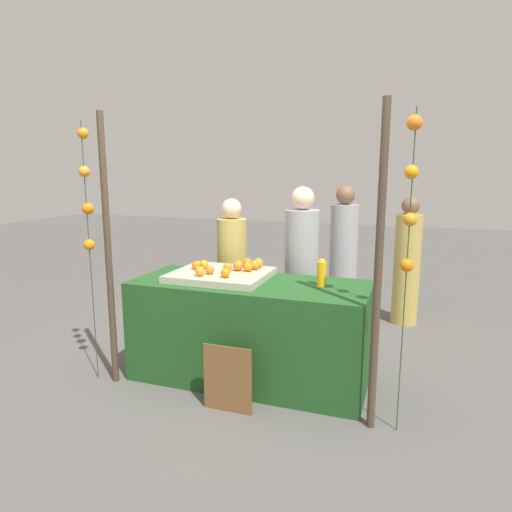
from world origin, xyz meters
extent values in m
plane|color=#565451|center=(0.00, 0.00, 0.00)|extent=(24.00, 24.00, 0.00)
cube|color=#1E4C1E|center=(0.00, 0.00, 0.44)|extent=(2.03, 0.84, 0.88)
cube|color=#B2AD99|center=(-0.29, 0.04, 0.91)|extent=(0.83, 0.71, 0.06)
sphere|color=orange|center=(-0.04, 0.22, 0.98)|extent=(0.08, 0.08, 0.08)
sphere|color=orange|center=(-0.50, 0.12, 0.98)|extent=(0.08, 0.08, 0.08)
sphere|color=orange|center=(-0.55, 0.06, 0.97)|extent=(0.07, 0.07, 0.07)
sphere|color=orange|center=(-0.16, 0.13, 0.98)|extent=(0.09, 0.09, 0.09)
sphere|color=orange|center=(-0.34, -0.08, 0.98)|extent=(0.08, 0.08, 0.08)
sphere|color=orange|center=(-0.16, -0.15, 0.98)|extent=(0.08, 0.08, 0.08)
sphere|color=orange|center=(-0.23, 0.05, 0.98)|extent=(0.08, 0.08, 0.08)
sphere|color=orange|center=(-0.07, 0.13, 0.98)|extent=(0.08, 0.08, 0.08)
sphere|color=orange|center=(-0.13, 0.27, 0.98)|extent=(0.09, 0.09, 0.09)
sphere|color=orange|center=(-0.39, -0.17, 0.98)|extent=(0.08, 0.08, 0.08)
sphere|color=orange|center=(-0.03, 0.31, 0.98)|extent=(0.09, 0.09, 0.09)
cylinder|color=#F8A616|center=(0.60, 0.06, 0.98)|extent=(0.08, 0.08, 0.21)
cylinder|color=yellow|center=(0.60, 0.06, 1.09)|extent=(0.04, 0.04, 0.02)
cube|color=brown|center=(0.04, -0.61, 0.26)|extent=(0.39, 0.01, 0.54)
cube|color=black|center=(0.04, -0.60, 0.26)|extent=(0.37, 0.02, 0.51)
cylinder|color=tan|center=(-0.47, 0.74, 0.67)|extent=(0.31, 0.31, 1.33)
sphere|color=beige|center=(-0.47, 0.74, 1.43)|extent=(0.21, 0.21, 0.21)
cylinder|color=#99999E|center=(0.27, 0.74, 0.72)|extent=(0.33, 0.33, 1.44)
sphere|color=beige|center=(0.27, 0.74, 1.56)|extent=(0.23, 0.23, 0.23)
cylinder|color=tan|center=(1.24, 2.01, 0.66)|extent=(0.30, 0.30, 1.31)
sphere|color=brown|center=(1.24, 2.01, 1.42)|extent=(0.21, 0.21, 0.21)
cylinder|color=#99999E|center=(0.52, 1.83, 0.71)|extent=(0.33, 0.33, 1.42)
sphere|color=brown|center=(0.52, 1.83, 1.54)|extent=(0.22, 0.22, 0.22)
cylinder|color=#473828|center=(-1.09, -0.46, 1.14)|extent=(0.06, 0.06, 2.29)
cylinder|color=#473828|center=(1.09, -0.46, 1.14)|extent=(0.06, 0.06, 2.29)
cylinder|color=#2D4C23|center=(-1.28, -0.46, 1.11)|extent=(0.01, 0.01, 2.22)
sphere|color=orange|center=(-1.27, -0.45, 2.12)|extent=(0.09, 0.09, 0.09)
sphere|color=orange|center=(-1.27, -0.47, 1.81)|extent=(0.09, 0.09, 0.09)
sphere|color=orange|center=(-1.28, -0.45, 1.51)|extent=(0.10, 0.10, 0.10)
sphere|color=orange|center=(-1.28, -0.46, 1.20)|extent=(0.09, 0.09, 0.09)
cylinder|color=#2D4C23|center=(1.28, -0.44, 1.11)|extent=(0.01, 0.01, 2.22)
sphere|color=orange|center=(1.27, -0.45, 2.12)|extent=(0.10, 0.10, 0.10)
sphere|color=orange|center=(1.27, -0.44, 1.81)|extent=(0.09, 0.09, 0.09)
sphere|color=orange|center=(1.28, -0.44, 1.51)|extent=(0.09, 0.09, 0.09)
sphere|color=orange|center=(1.28, -0.45, 1.20)|extent=(0.09, 0.09, 0.09)
camera|label=1|loc=(1.32, -3.57, 1.83)|focal=31.97mm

